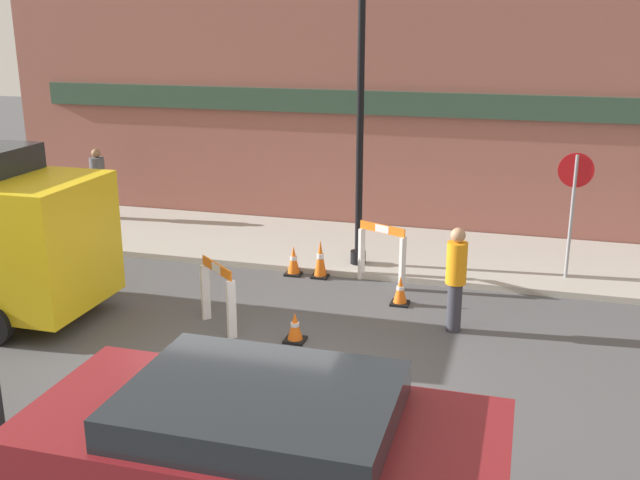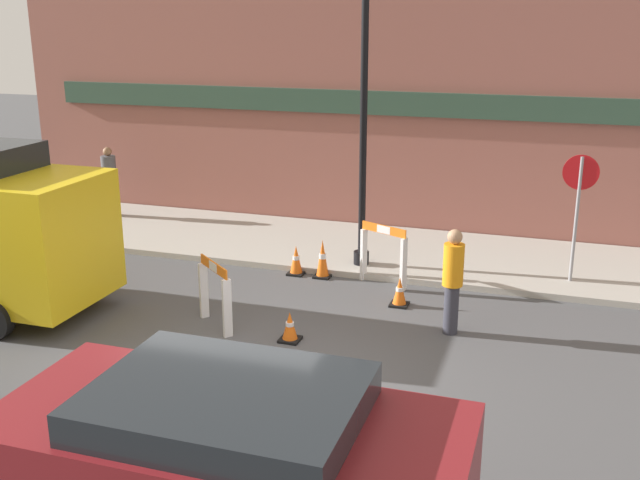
# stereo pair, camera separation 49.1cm
# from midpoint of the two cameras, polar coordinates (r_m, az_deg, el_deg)

# --- Properties ---
(ground_plane) EXTENTS (60.00, 60.00, 0.00)m
(ground_plane) POSITION_cam_midpoint_polar(r_m,az_deg,el_deg) (9.71, -6.07, -11.49)
(ground_plane) COLOR #4C4C4F
(sidewalk_slab) EXTENTS (18.00, 3.28, 0.11)m
(sidewalk_slab) POSITION_cam_midpoint_polar(r_m,az_deg,el_deg) (15.12, 2.53, -0.68)
(sidewalk_slab) COLOR #ADA89E
(sidewalk_slab) RESTS_ON ground_plane
(storefront_facade) EXTENTS (18.00, 0.22, 5.50)m
(storefront_facade) POSITION_cam_midpoint_polar(r_m,az_deg,el_deg) (16.20, 4.08, 10.23)
(storefront_facade) COLOR #93564C
(storefront_facade) RESTS_ON ground_plane
(streetlamp_post) EXTENTS (0.44, 0.44, 5.53)m
(streetlamp_post) POSITION_cam_midpoint_polar(r_m,az_deg,el_deg) (13.37, 2.06, 12.73)
(streetlamp_post) COLOR black
(streetlamp_post) RESTS_ON sidewalk_slab
(stop_sign) EXTENTS (0.60, 0.06, 2.23)m
(stop_sign) POSITION_cam_midpoint_polar(r_m,az_deg,el_deg) (13.54, 17.78, 3.27)
(stop_sign) COLOR gray
(stop_sign) RESTS_ON sidewalk_slab
(barricade_0) EXTENTS (0.91, 0.50, 1.10)m
(barricade_0) POSITION_cam_midpoint_polar(r_m,az_deg,el_deg) (13.15, 3.66, -0.91)
(barricade_0) COLOR white
(barricade_0) RESTS_ON ground_plane
(barricade_1) EXTENTS (0.80, 0.71, 1.05)m
(barricade_1) POSITION_cam_midpoint_polar(r_m,az_deg,el_deg) (11.42, -9.02, -4.01)
(barricade_1) COLOR white
(barricade_1) RESTS_ON ground_plane
(traffic_cone_0) EXTENTS (0.30, 0.30, 0.45)m
(traffic_cone_0) POSITION_cam_midpoint_polar(r_m,az_deg,el_deg) (10.99, -3.21, -6.70)
(traffic_cone_0) COLOR black
(traffic_cone_0) RESTS_ON ground_plane
(traffic_cone_1) EXTENTS (0.30, 0.30, 0.71)m
(traffic_cone_1) POSITION_cam_midpoint_polar(r_m,az_deg,el_deg) (13.54, -1.01, -1.49)
(traffic_cone_1) COLOR black
(traffic_cone_1) RESTS_ON ground_plane
(traffic_cone_2) EXTENTS (0.30, 0.30, 0.55)m
(traffic_cone_2) POSITION_cam_midpoint_polar(r_m,az_deg,el_deg) (13.72, -3.05, -1.61)
(traffic_cone_2) COLOR black
(traffic_cone_2) RESTS_ON ground_plane
(traffic_cone_3) EXTENTS (0.30, 0.30, 0.49)m
(traffic_cone_3) POSITION_cam_midpoint_polar(r_m,az_deg,el_deg) (12.36, 5.01, -3.90)
(traffic_cone_3) COLOR black
(traffic_cone_3) RESTS_ON ground_plane
(person_worker) EXTENTS (0.35, 0.35, 1.62)m
(person_worker) POSITION_cam_midpoint_polar(r_m,az_deg,el_deg) (11.22, 9.09, -2.71)
(person_worker) COLOR #33333D
(person_worker) RESTS_ON ground_plane
(person_pedestrian) EXTENTS (0.35, 0.35, 1.60)m
(person_pedestrian) POSITION_cam_midpoint_polar(r_m,az_deg,el_deg) (17.84, -17.30, 4.31)
(person_pedestrian) COLOR #33333D
(person_pedestrian) RESTS_ON sidewalk_slab
(parked_car_1) EXTENTS (3.85, 1.94, 1.79)m
(parked_car_1) POSITION_cam_midpoint_polar(r_m,az_deg,el_deg) (6.40, -6.66, -17.41)
(parked_car_1) COLOR maroon
(parked_car_1) RESTS_ON ground_plane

